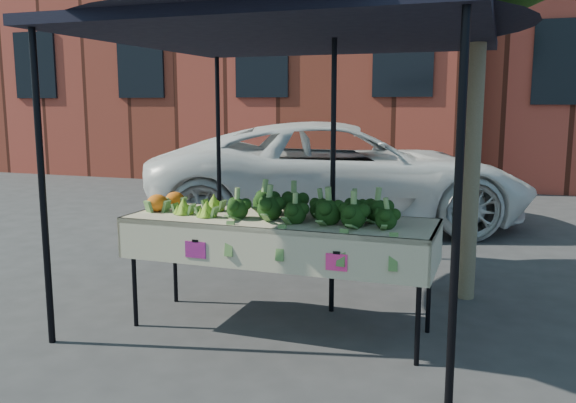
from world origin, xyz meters
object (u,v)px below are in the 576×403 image
object	(u,v)px
canopy	(296,151)
vehicle	(342,35)
table	(280,274)
street_tree	(477,52)

from	to	relation	value
canopy	vehicle	xyz separation A→B (m)	(-0.53, 3.56, 1.35)
canopy	table	bearing A→B (deg)	-83.27
table	vehicle	size ratio (longest dim) A/B	0.44
vehicle	street_tree	world-z (taller)	vehicle
canopy	street_tree	distance (m)	1.80
canopy	street_tree	xyz separation A→B (m)	(1.42, 0.69, 0.85)
table	street_tree	bearing A→B (deg)	44.23
canopy	vehicle	size ratio (longest dim) A/B	0.58
canopy	street_tree	bearing A→B (deg)	25.84
table	vehicle	distance (m)	4.80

